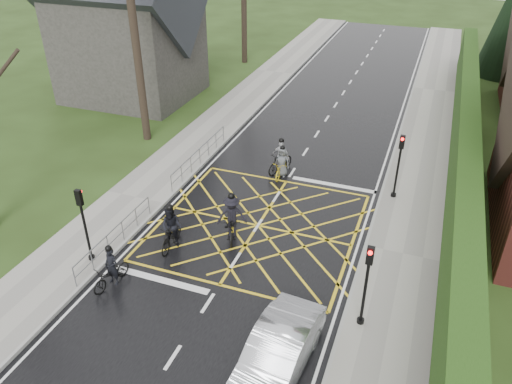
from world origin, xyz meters
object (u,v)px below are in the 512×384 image
Objects in this scene: cyclist_mid at (232,221)px; cyclist_lead at (282,166)px; cyclist_rear at (111,272)px; car at (277,354)px; cyclist_back at (171,231)px; cyclist_front at (281,160)px.

cyclist_lead is at bearing 62.82° from cyclist_mid.
car is (6.74, -1.59, 0.19)m from cyclist_rear.
cyclist_back is at bearing 81.65° from cyclist_rear.
cyclist_lead is (2.30, 7.00, -0.16)m from cyclist_back.
cyclist_back reaches higher than cyclist_rear.
cyclist_mid reaches higher than cyclist_rear.
car is (3.51, -11.35, 0.16)m from cyclist_lead.
cyclist_front reaches higher than cyclist_lead.
cyclist_rear reaches higher than cyclist_lead.
cyclist_mid reaches higher than car.
cyclist_lead is at bearing 65.80° from cyclist_back.
cyclist_rear is 2.91m from cyclist_back.
cyclist_back is 7.37m from cyclist_lead.
cyclist_mid reaches higher than cyclist_front.
cyclist_front is (2.10, 7.42, -0.06)m from cyclist_back.
cyclist_rear is 0.82× the size of cyclist_mid.
cyclist_rear is 0.95× the size of cyclist_front.
cyclist_mid is 7.00m from car.
cyclist_back is 7.26m from car.
cyclist_mid is at bearing 128.26° from car.
cyclist_rear is 1.05× the size of cyclist_lead.
cyclist_lead is at bearing -43.99° from cyclist_front.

